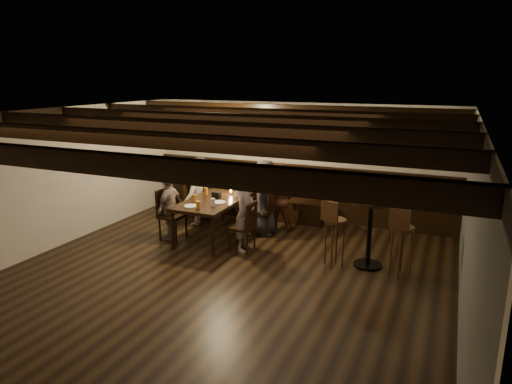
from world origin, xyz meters
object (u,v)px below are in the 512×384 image
at_px(person_bench_left, 200,187).
at_px(person_right_far, 245,212).
at_px(chair_right_near, 263,219).
at_px(person_bench_centre, 242,192).
at_px(high_top_table, 370,223).
at_px(person_left_near, 195,193).
at_px(chair_left_near, 197,211).
at_px(person_bench_right, 280,198).
at_px(person_left_far, 170,207).
at_px(chair_left_far, 172,224).
at_px(dining_table, 218,201).
at_px(bar_stool_left, 334,241).
at_px(chair_right_far, 243,235).
at_px(bar_stool_right, 401,250).
at_px(person_right_near, 265,198).

bearing_deg(person_bench_left, person_right_far, 140.71).
xyz_separation_m(chair_right_near, person_bench_centre, (-0.73, 0.59, 0.32)).
bearing_deg(person_bench_left, person_bench_centre, -170.54).
xyz_separation_m(person_right_far, high_top_table, (2.06, 0.16, 0.02)).
bearing_deg(person_left_near, chair_left_near, 90.00).
bearing_deg(person_bench_right, person_bench_left, 0.00).
relative_size(person_left_far, person_right_far, 0.87).
xyz_separation_m(chair_left_far, person_left_near, (-0.04, 0.90, 0.37)).
relative_size(chair_right_near, person_left_near, 0.73).
bearing_deg(chair_left_far, person_right_far, 90.00).
bearing_deg(chair_right_near, person_bench_left, 74.48).
bearing_deg(dining_table, chair_right_near, 31.99).
xyz_separation_m(dining_table, person_left_near, (-0.76, 0.44, -0.03)).
bearing_deg(high_top_table, chair_right_near, 160.62).
bearing_deg(person_left_near, person_bench_left, -161.57).
bearing_deg(chair_left_far, bar_stool_left, 88.71).
bearing_deg(chair_right_far, bar_stool_right, -90.71).
bearing_deg(person_right_near, person_right_far, -180.00).
distance_m(person_bench_right, bar_stool_left, 2.01).
distance_m(chair_right_far, high_top_table, 2.15).
bearing_deg(chair_left_near, dining_table, 57.98).
relative_size(person_right_far, bar_stool_right, 1.25).
height_order(chair_left_near, person_right_near, person_right_near).
bearing_deg(dining_table, person_bench_right, 45.00).
bearing_deg(chair_right_far, person_left_near, 58.49).
distance_m(person_bench_left, bar_stool_left, 3.52).
relative_size(dining_table, bar_stool_left, 1.84).
bearing_deg(person_left_far, chair_right_near, 121.47).
relative_size(person_bench_right, person_left_far, 1.01).
height_order(person_bench_right, bar_stool_left, person_bench_right).
bearing_deg(chair_right_near, person_right_far, -178.11).
height_order(dining_table, bar_stool_left, bar_stool_left).
relative_size(person_bench_right, person_left_near, 0.91).
bearing_deg(person_left_far, person_right_near, 120.96).
height_order(person_left_near, person_right_far, person_right_far).
relative_size(chair_left_near, person_left_near, 0.71).
bearing_deg(bar_stool_left, dining_table, -171.94).
xyz_separation_m(person_bench_left, bar_stool_left, (3.23, -1.37, -0.25)).
distance_m(chair_left_near, person_bench_right, 1.71).
bearing_deg(chair_left_far, bar_stool_right, 89.55).
height_order(person_bench_centre, bar_stool_left, person_bench_centre).
bearing_deg(person_bench_left, person_left_far, 96.34).
bearing_deg(bar_stool_right, chair_right_far, -164.52).
xyz_separation_m(person_left_near, high_top_table, (3.57, -0.72, 0.05)).
distance_m(person_right_far, high_top_table, 2.07).
xyz_separation_m(chair_left_near, person_right_near, (1.47, 0.02, 0.43)).
distance_m(person_bench_right, person_left_near, 1.71).
distance_m(chair_right_far, bar_stool_left, 1.60).
relative_size(chair_left_near, person_bench_right, 0.77).
xyz_separation_m(person_bench_centre, high_top_table, (2.83, -1.33, 0.09)).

